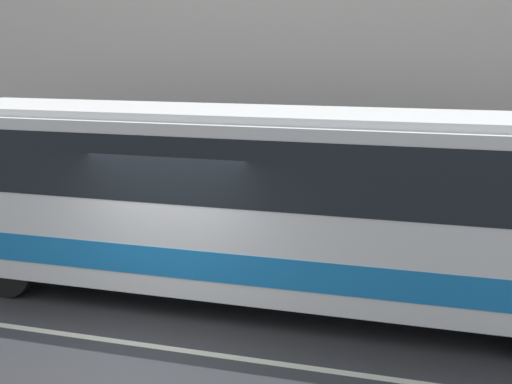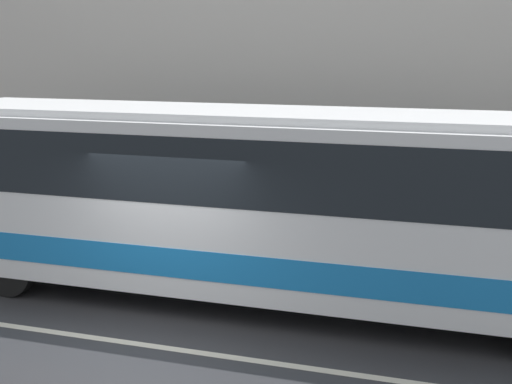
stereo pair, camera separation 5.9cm
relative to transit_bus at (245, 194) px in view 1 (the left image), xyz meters
The scene contains 6 objects.
ground_plane 2.94m from the transit_bus, 110.16° to the right, with size 60.00×60.00×0.00m, color #2D2D30.
sidewalk 3.76m from the transit_bus, 104.00° to the left, with size 60.00×2.98×0.17m.
building_facade 5.80m from the transit_bus, 99.44° to the left, with size 60.00×0.35×9.82m.
lane_stripe 2.94m from the transit_bus, 110.16° to the right, with size 54.00×0.14×0.01m.
transit_bus is the anchor object (origin of this frame).
pedestrian_waiting 3.04m from the transit_bus, 91.05° to the left, with size 0.36×0.36×1.51m.
Camera 1 is at (4.37, -8.34, 4.11)m, focal length 50.00 mm.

